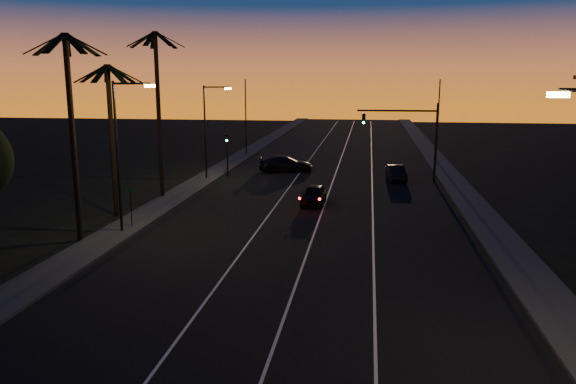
% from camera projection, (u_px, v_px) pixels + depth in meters
% --- Properties ---
extents(road, '(20.00, 170.00, 0.01)m').
position_uv_depth(road, '(319.00, 202.00, 41.99)').
color(road, black).
rests_on(road, ground).
extents(sidewalk_left, '(2.40, 170.00, 0.16)m').
position_uv_depth(sidewalk_left, '(175.00, 197.00, 43.53)').
color(sidewalk_left, '#353533').
rests_on(sidewalk_left, ground).
extents(sidewalk_right, '(2.40, 170.00, 0.16)m').
position_uv_depth(sidewalk_right, '(473.00, 206.00, 40.42)').
color(sidewalk_right, '#353533').
rests_on(sidewalk_right, ground).
extents(lane_stripe_left, '(0.12, 160.00, 0.01)m').
position_uv_depth(lane_stripe_left, '(279.00, 201.00, 42.41)').
color(lane_stripe_left, silver).
rests_on(lane_stripe_left, road).
extents(lane_stripe_mid, '(0.12, 160.00, 0.01)m').
position_uv_depth(lane_stripe_mid, '(325.00, 202.00, 41.92)').
color(lane_stripe_mid, silver).
rests_on(lane_stripe_mid, road).
extents(lane_stripe_right, '(0.12, 160.00, 0.01)m').
position_uv_depth(lane_stripe_right, '(373.00, 204.00, 41.43)').
color(lane_stripe_right, silver).
rests_on(lane_stripe_right, road).
extents(palm_near, '(4.25, 4.16, 11.53)m').
position_uv_depth(palm_near, '(71.00, 117.00, 30.69)').
color(palm_near, black).
rests_on(palm_near, ground).
extents(palm_mid, '(4.25, 4.16, 10.03)m').
position_uv_depth(palm_mid, '(111.00, 123.00, 36.75)').
color(palm_mid, black).
rests_on(palm_mid, ground).
extents(palm_far, '(4.25, 4.16, 12.53)m').
position_uv_depth(palm_far, '(158.00, 99.00, 42.16)').
color(palm_far, black).
rests_on(palm_far, ground).
extents(streetlight_left_near, '(2.55, 0.26, 9.00)m').
position_uv_depth(streetlight_left_near, '(122.00, 145.00, 32.71)').
color(streetlight_left_near, black).
rests_on(streetlight_left_near, ground).
extents(streetlight_left_far, '(2.55, 0.26, 8.50)m').
position_uv_depth(streetlight_left_far, '(208.00, 124.00, 50.22)').
color(streetlight_left_far, black).
rests_on(streetlight_left_far, ground).
extents(street_sign, '(0.70, 0.06, 2.60)m').
position_uv_depth(street_sign, '(131.00, 202.00, 34.43)').
color(street_sign, black).
rests_on(street_sign, ground).
extents(signal_mast, '(7.10, 0.41, 7.00)m').
position_uv_depth(signal_mast, '(409.00, 128.00, 49.73)').
color(signal_mast, black).
rests_on(signal_mast, ground).
extents(signal_post, '(0.28, 0.37, 4.20)m').
position_uv_depth(signal_post, '(227.00, 146.00, 52.41)').
color(signal_post, black).
rests_on(signal_post, ground).
extents(far_pole_left, '(0.14, 0.14, 9.00)m').
position_uv_depth(far_pole_left, '(246.00, 117.00, 66.86)').
color(far_pole_left, black).
rests_on(far_pole_left, ground).
extents(far_pole_right, '(0.14, 0.14, 9.00)m').
position_uv_depth(far_pole_right, '(438.00, 121.00, 60.89)').
color(far_pole_right, black).
rests_on(far_pole_right, ground).
extents(lead_car, '(1.73, 4.63, 1.40)m').
position_uv_depth(lead_car, '(314.00, 195.00, 41.30)').
color(lead_car, black).
rests_on(lead_car, road).
extents(right_car, '(1.87, 4.26, 1.36)m').
position_uv_depth(right_car, '(396.00, 173.00, 50.75)').
color(right_car, black).
rests_on(right_car, road).
extents(cross_car, '(5.80, 3.60, 1.57)m').
position_uv_depth(cross_car, '(285.00, 164.00, 55.49)').
color(cross_car, black).
rests_on(cross_car, road).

